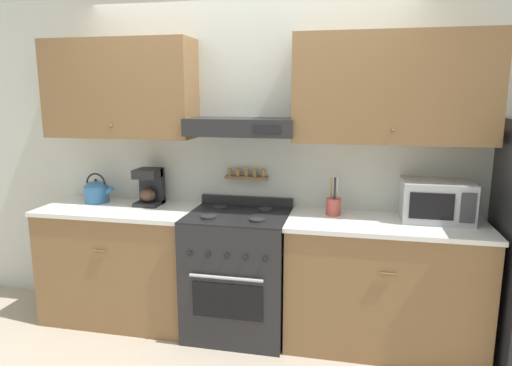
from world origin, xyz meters
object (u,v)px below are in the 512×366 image
object	(u,v)px
coffee_maker	(150,186)
microwave	(436,200)
tea_kettle	(97,191)
utensil_crock	(333,205)
stove_range	(238,273)

from	to	relation	value
coffee_maker	microwave	world-z (taller)	coffee_maker
coffee_maker	microwave	bearing A→B (deg)	-0.20
tea_kettle	microwave	bearing A→B (deg)	0.39
utensil_crock	tea_kettle	bearing A→B (deg)	-180.00
coffee_maker	stove_range	bearing A→B (deg)	-11.97
stove_range	microwave	size ratio (longest dim) A/B	2.11
tea_kettle	microwave	distance (m)	2.63
microwave	tea_kettle	bearing A→B (deg)	-179.61
stove_range	coffee_maker	distance (m)	0.99
coffee_maker	microwave	distance (m)	2.17
coffee_maker	utensil_crock	size ratio (longest dim) A/B	1.04
tea_kettle	coffee_maker	world-z (taller)	coffee_maker
stove_range	microwave	bearing A→B (deg)	6.35
tea_kettle	utensil_crock	world-z (taller)	utensil_crock
tea_kettle	microwave	xyz separation A→B (m)	(2.63, 0.02, 0.05)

